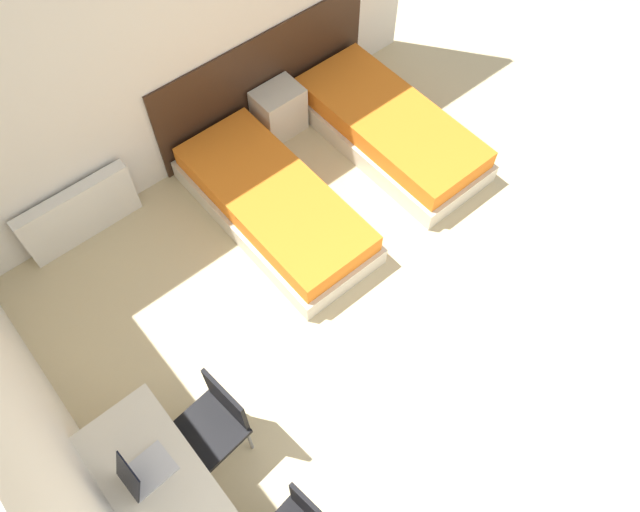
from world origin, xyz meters
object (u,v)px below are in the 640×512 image
Objects in this scene: bed_near_window at (274,205)px; nightstand at (279,111)px; chair_near_laptop at (214,422)px; laptop at (142,473)px; bed_near_door at (390,129)px.

nightstand reaches higher than bed_near_window.
chair_near_laptop is 2.74× the size of laptop.
bed_near_window is 1.11m from nightstand.
laptop is (-3.56, -1.47, 0.61)m from bed_near_door.
laptop is (-2.84, -2.31, 0.55)m from nightstand.
bed_near_door is 3.90m from laptop.
nightstand is at bearing 36.41° from laptop.
bed_near_window is 2.65m from laptop.
bed_near_door is at bearing 19.16° from chair_near_laptop.
laptop is (-2.12, -1.47, 0.61)m from bed_near_window.
laptop reaches higher than chair_near_laptop.
laptop is at bearing -157.62° from bed_near_door.
bed_near_window is at bearing 180.00° from bed_near_door.
nightstand is (-0.72, 0.85, 0.06)m from bed_near_door.
bed_near_door is at bearing -49.65° from nightstand.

